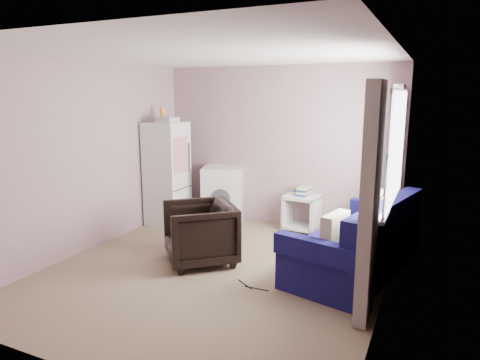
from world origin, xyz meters
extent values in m
cube|color=#826D55|center=(0.00, 0.00, -0.01)|extent=(3.80, 4.20, 0.02)
cube|color=silver|center=(0.00, 0.00, 2.51)|extent=(3.80, 4.20, 0.02)
cube|color=gray|center=(0.00, 2.11, 1.25)|extent=(3.80, 0.02, 2.50)
cube|color=gray|center=(0.00, -2.11, 1.25)|extent=(3.80, 0.02, 2.50)
cube|color=gray|center=(-1.91, 0.00, 1.25)|extent=(0.02, 4.20, 2.50)
cube|color=gray|center=(1.91, 0.00, 1.25)|extent=(0.02, 4.20, 2.50)
cube|color=white|center=(1.89, 0.70, 1.50)|extent=(0.01, 1.60, 1.20)
imported|color=black|center=(-0.30, 0.17, 0.42)|extent=(1.11, 1.11, 0.84)
cube|color=silver|center=(-1.59, 1.37, 0.82)|extent=(0.57, 0.57, 1.64)
cube|color=#3C3B41|center=(-1.30, 1.37, 0.61)|extent=(0.01, 0.52, 0.02)
cube|color=#3C3B41|center=(-1.30, 1.57, 1.08)|extent=(0.02, 0.03, 0.47)
cube|color=silver|center=(-1.30, 1.34, 1.14)|extent=(0.01, 0.39, 0.56)
cylinder|color=orange|center=(-1.66, 1.41, 1.75)|extent=(0.08, 0.08, 0.22)
cube|color=#A3A39A|center=(-1.47, 1.27, 1.68)|extent=(0.25, 0.28, 0.08)
cube|color=silver|center=(-0.85, 1.89, 0.45)|extent=(0.82, 0.82, 0.91)
cube|color=#3C3B41|center=(-0.84, 1.87, 0.88)|extent=(0.76, 0.74, 0.05)
cylinder|color=#3C3B41|center=(-0.74, 1.58, 0.46)|extent=(0.29, 0.12, 0.30)
cube|color=silver|center=(0.48, 1.96, 0.53)|extent=(0.54, 0.54, 0.04)
cube|color=silver|center=(0.48, 1.96, 0.07)|extent=(0.54, 0.54, 0.04)
cube|color=silver|center=(0.25, 1.97, 0.28)|extent=(0.08, 0.50, 0.56)
cube|color=silver|center=(0.71, 1.94, 0.28)|extent=(0.08, 0.50, 0.56)
cube|color=navy|center=(0.48, 1.96, 0.57)|extent=(0.19, 0.26, 0.03)
cube|color=tan|center=(0.50, 1.96, 0.60)|extent=(0.17, 0.25, 0.03)
cube|color=navy|center=(0.47, 1.96, 0.64)|extent=(0.20, 0.27, 0.03)
cube|color=tan|center=(0.49, 1.95, 0.67)|extent=(0.17, 0.25, 0.03)
cube|color=#12114D|center=(1.49, 0.68, 0.21)|extent=(1.35, 2.09, 0.43)
cube|color=#12114D|center=(1.84, 0.60, 0.67)|extent=(0.65, 1.92, 0.47)
cube|color=#12114D|center=(1.26, -0.22, 0.54)|extent=(0.92, 0.36, 0.21)
cube|color=#12114D|center=(1.71, 1.59, 0.54)|extent=(0.92, 0.36, 0.21)
cube|color=beige|center=(1.39, 0.07, 0.64)|extent=(0.23, 0.45, 0.43)
cube|color=beige|center=(1.69, 1.28, 0.64)|extent=(0.23, 0.45, 0.43)
cube|color=silver|center=(1.38, 0.60, 0.44)|extent=(0.32, 0.40, 0.02)
cube|color=silver|center=(1.51, 0.57, 0.56)|extent=(0.15, 0.36, 0.23)
cube|color=white|center=(1.82, 0.70, 0.87)|extent=(0.14, 1.70, 0.04)
cube|color=white|center=(1.87, 0.70, 0.90)|extent=(0.02, 1.68, 0.05)
cube|color=white|center=(1.87, 0.70, 1.50)|extent=(0.02, 1.68, 0.05)
cube|color=white|center=(1.87, 0.70, 2.10)|extent=(0.02, 1.68, 0.05)
cube|color=white|center=(1.87, -0.10, 1.50)|extent=(0.02, 0.05, 1.20)
cube|color=white|center=(1.87, 0.43, 1.50)|extent=(0.02, 0.05, 1.20)
cube|color=white|center=(1.87, 0.97, 1.50)|extent=(0.02, 0.05, 1.20)
cube|color=white|center=(1.87, 1.50, 1.50)|extent=(0.02, 0.05, 1.20)
cube|color=beige|center=(1.78, -0.38, 1.10)|extent=(0.12, 0.46, 2.18)
cube|color=beige|center=(1.78, 1.78, 1.10)|extent=(0.12, 0.46, 2.18)
cylinder|color=black|center=(0.64, -0.24, 0.01)|extent=(0.28, 0.01, 0.01)
cylinder|color=black|center=(0.48, -0.19, 0.01)|extent=(0.23, 0.17, 0.01)
camera|label=1|loc=(2.28, -4.20, 2.07)|focal=32.00mm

